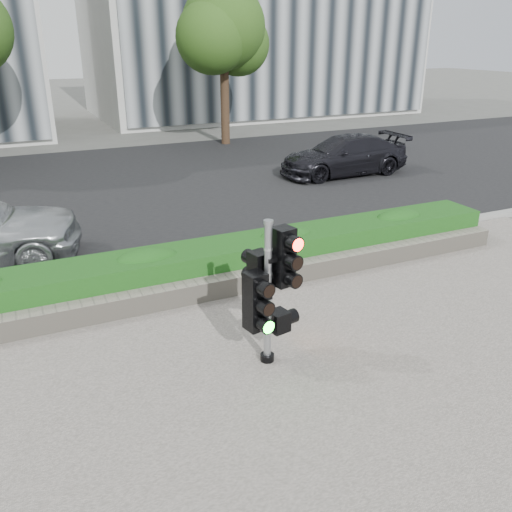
{
  "coord_description": "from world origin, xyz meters",
  "views": [
    {
      "loc": [
        -3.16,
        -6.06,
        4.19
      ],
      "look_at": [
        -0.04,
        0.6,
        1.23
      ],
      "focal_mm": 38.0,
      "sensor_mm": 36.0,
      "label": 1
    }
  ],
  "objects": [
    {
      "name": "stone_wall",
      "position": [
        0.0,
        1.9,
        0.2
      ],
      "size": [
        12.0,
        0.32,
        0.34
      ],
      "primitive_type": "cube",
      "color": "gray",
      "rests_on": "sidewalk"
    },
    {
      "name": "sidewalk",
      "position": [
        0.0,
        -2.5,
        0.01
      ],
      "size": [
        16.0,
        11.0,
        0.03
      ],
      "primitive_type": "cube",
      "color": "#9E9389",
      "rests_on": "ground"
    },
    {
      "name": "car_dark",
      "position": [
        6.88,
        8.65,
        0.65
      ],
      "size": [
        4.32,
        1.78,
        1.25
      ],
      "primitive_type": "imported",
      "rotation": [
        0.0,
        0.0,
        -1.58
      ],
      "color": "black",
      "rests_on": "road"
    },
    {
      "name": "road",
      "position": [
        0.0,
        10.0,
        0.01
      ],
      "size": [
        60.0,
        13.0,
        0.02
      ],
      "primitive_type": "cube",
      "color": "black",
      "rests_on": "ground"
    },
    {
      "name": "traffic_signal",
      "position": [
        -0.27,
        -0.26,
        1.16
      ],
      "size": [
        0.74,
        0.59,
        2.05
      ],
      "rotation": [
        0.0,
        0.0,
        0.19
      ],
      "color": "black",
      "rests_on": "sidewalk"
    },
    {
      "name": "hedge",
      "position": [
        0.0,
        2.55,
        0.37
      ],
      "size": [
        12.0,
        1.0,
        0.68
      ],
      "primitive_type": "cube",
      "color": "#2F7925",
      "rests_on": "sidewalk"
    },
    {
      "name": "tree_right",
      "position": [
        5.48,
        15.55,
        4.48
      ],
      "size": [
        4.1,
        3.58,
        6.53
      ],
      "color": "black",
      "rests_on": "ground"
    },
    {
      "name": "ground",
      "position": [
        0.0,
        0.0,
        0.0
      ],
      "size": [
        120.0,
        120.0,
        0.0
      ],
      "primitive_type": "plane",
      "color": "#51514C",
      "rests_on": "ground"
    },
    {
      "name": "curb",
      "position": [
        0.0,
        3.15,
        0.06
      ],
      "size": [
        60.0,
        0.25,
        0.12
      ],
      "primitive_type": "cube",
      "color": "gray",
      "rests_on": "ground"
    },
    {
      "name": "building_right",
      "position": [
        11.0,
        25.0,
        6.0
      ],
      "size": [
        18.0,
        10.0,
        12.0
      ],
      "primitive_type": "cube",
      "color": "#B7B7B2",
      "rests_on": "ground"
    }
  ]
}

